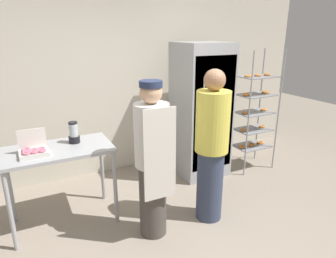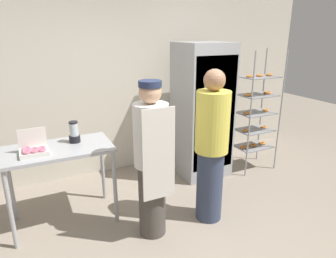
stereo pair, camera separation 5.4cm
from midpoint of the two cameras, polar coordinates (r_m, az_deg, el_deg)
The scene contains 9 objects.
ground_plane at distance 3.31m, azimuth 6.76°, elevation -21.19°, with size 14.00×14.00×0.00m, color gray.
back_wall at distance 4.62m, azimuth -7.65°, elevation 9.65°, with size 6.40×0.12×2.85m, color beige.
refrigerator at distance 4.43m, azimuth 6.86°, elevation 3.43°, with size 0.71×0.72×1.95m.
baking_rack at distance 4.78m, azimuth 16.74°, elevation 3.02°, with size 0.61×0.43×1.85m.
prep_counter at distance 3.46m, azimuth -19.60°, elevation -5.08°, with size 1.13×0.64×0.90m.
donut_box at distance 3.30m, azimuth -23.76°, elevation -3.74°, with size 0.28×0.21×0.25m.
blender_pitcher at distance 3.50m, azimuth -17.02°, elevation -0.74°, with size 0.12×0.12×0.24m.
person_baker at distance 3.03m, azimuth -2.63°, elevation -5.81°, with size 0.35×0.37×1.66m.
person_customer at distance 3.31m, azimuth 8.72°, elevation -3.44°, with size 0.37×0.37×1.73m.
Camera 2 is at (-1.42, -2.14, 2.09)m, focal length 32.00 mm.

